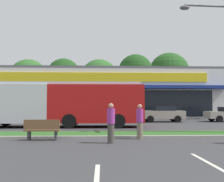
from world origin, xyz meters
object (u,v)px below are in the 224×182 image
object	(u,v)px
city_bus	(59,103)
pedestrian_near_bench	(111,123)
bus_stop_bench	(42,129)
car_3	(51,114)
car_0	(162,114)
pedestrian_mid	(140,121)

from	to	relation	value
city_bus	pedestrian_near_bench	bearing A→B (deg)	114.89
bus_stop_bench	car_3	world-z (taller)	car_3
bus_stop_bench	car_3	distance (m)	12.66
city_bus	car_0	world-z (taller)	city_bus
city_bus	bus_stop_bench	bearing A→B (deg)	94.32
bus_stop_bench	pedestrian_near_bench	xyz separation A→B (m)	(3.10, -0.94, 0.34)
bus_stop_bench	car_3	bearing A→B (deg)	-80.23
city_bus	pedestrian_near_bench	distance (m)	8.70
pedestrian_mid	bus_stop_bench	bearing A→B (deg)	-30.09
car_3	pedestrian_near_bench	bearing A→B (deg)	-68.62
city_bus	bus_stop_bench	distance (m)	7.07
pedestrian_mid	car_3	bearing A→B (deg)	-94.88
car_0	pedestrian_mid	xyz separation A→B (m)	(-3.95, -11.84, 0.05)
pedestrian_near_bench	car_3	bearing A→B (deg)	-171.98
car_3	pedestrian_near_bench	distance (m)	14.41
bus_stop_bench	pedestrian_near_bench	distance (m)	3.26
city_bus	pedestrian_mid	world-z (taller)	city_bus
car_0	bus_stop_bench	bearing A→B (deg)	55.05
pedestrian_mid	car_0	bearing A→B (deg)	-141.95
pedestrian_near_bench	bus_stop_bench	bearing A→B (deg)	-120.23
bus_stop_bench	pedestrian_mid	world-z (taller)	pedestrian_mid
city_bus	car_3	size ratio (longest dim) A/B	2.71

